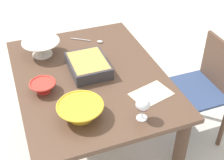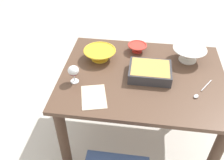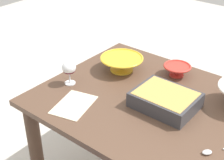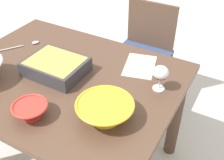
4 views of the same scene
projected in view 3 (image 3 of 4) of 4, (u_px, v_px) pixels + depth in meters
name	position (u px, v px, depth m)	size (l,w,h in m)	color
dining_table	(155.00, 122.00, 1.80)	(1.24, 0.95, 0.73)	brown
wine_glass	(69.00, 69.00, 1.85)	(0.08, 0.08, 0.14)	white
casserole_dish	(165.00, 99.00, 1.67)	(0.31, 0.25, 0.08)	#38383D
mixing_bowl	(177.00, 70.00, 1.96)	(0.16, 0.16, 0.07)	red
serving_bowl	(122.00, 63.00, 2.01)	(0.26, 0.26, 0.09)	yellow
serving_spoon	(218.00, 150.00, 1.41)	(0.16, 0.22, 0.01)	silver
napkin	(74.00, 105.00, 1.71)	(0.16, 0.24, 0.00)	beige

